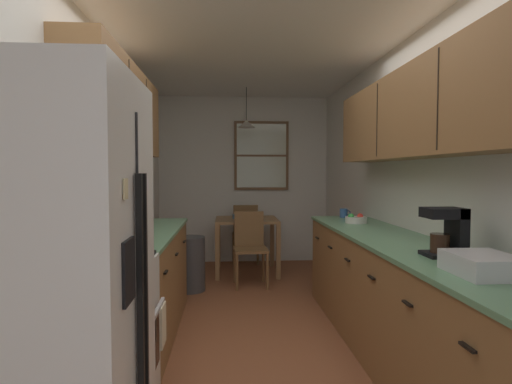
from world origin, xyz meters
The scene contains 25 objects.
ground_plane centered at (0.00, 1.00, 0.00)m, with size 12.00×12.00×0.00m, color brown.
wall_left centered at (-1.35, 1.00, 1.27)m, with size 0.10×9.00×2.55m, color silver.
wall_right centered at (1.35, 1.00, 1.27)m, with size 0.10×9.00×2.55m, color silver.
wall_back centered at (0.00, 3.65, 1.27)m, with size 4.40×0.10×2.55m, color silver.
ceiling_slab centered at (0.00, 1.00, 2.59)m, with size 4.40×9.00×0.08m, color white.
refrigerator centered at (-0.95, -1.25, 0.88)m, with size 0.72×0.74×1.76m.
stove_range centered at (-0.99, -0.57, 0.47)m, with size 0.66×0.59×1.10m.
microwave_over_range centered at (-1.11, -0.57, 1.70)m, with size 0.39×0.62×0.33m.
counter_left centered at (-1.00, 0.68, 0.45)m, with size 0.64×1.92×0.90m.
upper_cabinets_left centered at (-1.14, 0.63, 1.90)m, with size 0.33×2.00×0.70m.
counter_right centered at (1.00, 0.08, 0.45)m, with size 0.64×3.33×0.90m.
upper_cabinets_right centered at (1.14, 0.03, 1.83)m, with size 0.33×3.01×0.65m.
dining_table centered at (0.01, 2.85, 0.63)m, with size 0.85×0.81×0.75m.
dining_chair_near centered at (0.02, 2.24, 0.50)m, with size 0.42×0.42×0.90m.
dining_chair_far centered at (0.02, 3.46, 0.50)m, with size 0.41×0.41×0.90m.
pendant_light centered at (0.01, 2.85, 2.05)m, with size 0.24×0.24×0.55m.
back_window centered at (0.27, 3.58, 1.65)m, with size 0.84×0.05×1.06m.
trash_bin centered at (-0.70, 2.03, 0.32)m, with size 0.36×0.36×0.64m, color #3F3F42.
storage_canister centered at (-1.00, 0.01, 1.00)m, with size 0.12×0.12×0.20m.
dish_towel centered at (-0.64, -0.43, 0.50)m, with size 0.02×0.16×0.24m, color beige.
coffee_maker centered at (1.03, -0.51, 1.05)m, with size 0.22×0.18×0.29m.
mug_by_coffeemaker centered at (1.01, 1.59, 0.95)m, with size 0.12×0.08×0.10m.
fruit_bowl centered at (0.99, 1.10, 0.94)m, with size 0.21×0.21×0.09m.
dish_rack centered at (0.97, -0.95, 0.95)m, with size 0.28×0.34×0.10m, color silver.
table_serving_bowl centered at (-0.08, 2.89, 0.78)m, with size 0.22×0.22×0.06m, color #4C7299.
Camera 1 is at (-0.26, -2.85, 1.40)m, focal length 29.23 mm.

